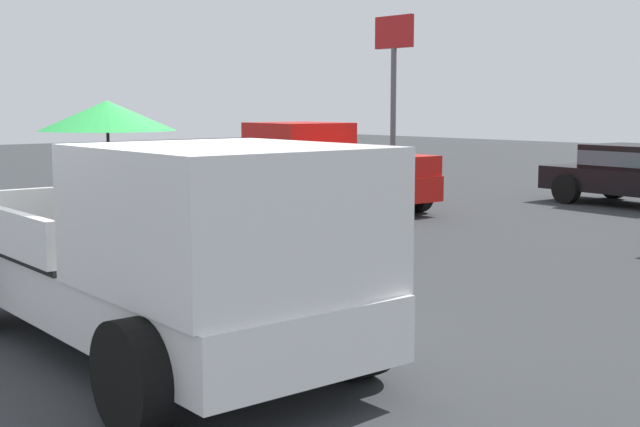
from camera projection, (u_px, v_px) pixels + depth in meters
ground_plane at (145, 350)px, 7.68m from camera, size 80.00×80.00×0.00m
pickup_truck_main at (168, 251)px, 7.21m from camera, size 5.12×2.41×2.24m
pickup_truck_far at (326, 167)px, 18.25m from camera, size 4.90×2.40×1.80m
motel_sign at (394, 65)px, 24.07m from camera, size 1.40×0.16×4.67m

